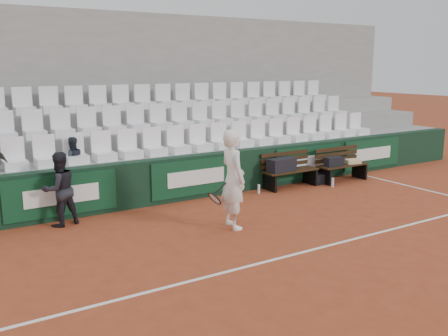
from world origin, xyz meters
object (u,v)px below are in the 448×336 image
Objects in this scene: bench_right at (342,173)px; water_bottle_near at (259,189)px; water_bottle_far at (333,182)px; sports_bag_ground at (319,179)px; spectator_c at (71,140)px; sports_bag_left at (282,165)px; sports_bag_right at (334,161)px; ball_kid at (59,189)px; tennis_player at (233,179)px; bench_left at (291,179)px.

water_bottle_near is (-2.65, 0.11, -0.11)m from bench_right.
water_bottle_far is at bearing -13.31° from water_bottle_near.
sports_bag_ground is 6.25m from spectator_c.
spectator_c is at bearing 169.08° from sports_bag_left.
ball_kid is at bearing 178.28° from sports_bag_right.
sports_bag_left is 1.27m from sports_bag_ground.
water_bottle_near is at bearing 166.69° from water_bottle_far.
ball_kid is (-4.63, 0.07, 0.60)m from water_bottle_near.
sports_bag_left reaches higher than sports_bag_right.
sports_bag_left is 5.01m from spectator_c.
sports_bag_right is at bearing -3.51° from water_bottle_near.
spectator_c is at bearing -132.95° from ball_kid.
ball_kid reaches higher than bench_right.
sports_bag_left is 5.37m from ball_kid.
water_bottle_near is 2.02m from water_bottle_far.
tennis_player reaches higher than water_bottle_far.
sports_bag_left is 1.76× the size of sports_bag_ground.
bench_right is 6.68× the size of water_bottle_near.
sports_bag_left is (-0.29, 0.00, 0.38)m from bench_left.
water_bottle_far is 0.16× the size of ball_kid.
sports_bag_ground is at bearing 173.00° from spectator_c.
bench_left is at bearing -0.72° from sports_bag_left.
sports_bag_left is 3.21× the size of water_bottle_far.
sports_bag_ground is at bearing 164.53° from sports_bag_right.
bench_right is 1.05× the size of ball_kid.
sports_bag_right is 2.25× the size of water_bottle_near.
spectator_c is (-6.06, 1.47, 1.39)m from water_bottle_far.
spectator_c reaches higher than water_bottle_near.
sports_bag_ground reaches higher than water_bottle_near.
water_bottle_near is at bearing 179.01° from sports_bag_ground.
water_bottle_near is at bearing -174.33° from sports_bag_left.
ball_kid reaches higher than sports_bag_left.
sports_bag_left is 0.52× the size of ball_kid.
bench_left reaches higher than sports_bag_ground.
sports_bag_right is at bearing 172.65° from spectator_c.
sports_bag_right is 4.54m from tennis_player.
tennis_player is at bearing -159.81° from bench_right.
water_bottle_far is 0.23× the size of spectator_c.
sports_bag_ground is (0.88, -0.10, -0.10)m from bench_left.
sports_bag_right is (-0.35, -0.03, 0.34)m from bench_right.
tennis_player is at bearing -144.95° from sports_bag_left.
water_bottle_near is (-1.91, 0.03, -0.02)m from sports_bag_ground.
water_bottle_far is at bearing 161.92° from ball_kid.
tennis_player is 1.86× the size of spectator_c.
spectator_c is at bearing 127.98° from tennis_player.
bench_right is 3.54× the size of sports_bag_ground.
sports_bag_left is 1.48× the size of sports_bag_right.
tennis_player is 3.30m from ball_kid.
sports_bag_right is at bearing 21.36° from tennis_player.
bench_left is 2.97× the size of sports_bag_right.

